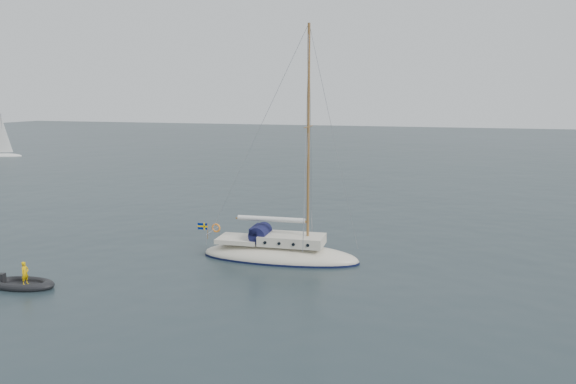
% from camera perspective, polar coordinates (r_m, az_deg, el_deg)
% --- Properties ---
extents(ground, '(300.00, 300.00, 0.00)m').
position_cam_1_polar(ground, '(30.95, 4.00, -8.45)').
color(ground, black).
rests_on(ground, ground).
extents(sailboat, '(10.01, 3.00, 14.25)m').
position_cam_1_polar(sailboat, '(33.52, -0.82, -5.07)').
color(sailboat, beige).
rests_on(sailboat, ground).
extents(dinghy, '(3.07, 1.38, 0.44)m').
position_cam_1_polar(dinghy, '(33.88, -0.58, -6.46)').
color(dinghy, '#444448').
rests_on(dinghy, ground).
extents(rib, '(3.45, 1.57, 1.38)m').
position_cam_1_polar(rib, '(32.02, -25.37, -8.37)').
color(rib, black).
rests_on(rib, ground).
extents(distant_yacht_a, '(5.49, 2.93, 7.27)m').
position_cam_1_polar(distant_yacht_a, '(100.56, -27.01, 5.00)').
color(distant_yacht_a, silver).
rests_on(distant_yacht_a, ground).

